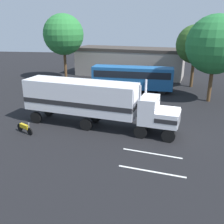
# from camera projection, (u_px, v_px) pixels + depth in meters

# --- Properties ---
(ground_plane) EXTENTS (120.00, 120.00, 0.00)m
(ground_plane) POSITION_uv_depth(u_px,v_px,m) (169.00, 135.00, 21.89)
(ground_plane) COLOR black
(lane_stripe_near) EXTENTS (4.33, 1.10, 0.01)m
(lane_stripe_near) POSITION_uv_depth(u_px,v_px,m) (152.00, 153.00, 18.79)
(lane_stripe_near) COLOR silver
(lane_stripe_near) RESTS_ON ground_plane
(lane_stripe_mid) EXTENTS (4.35, 1.02, 0.01)m
(lane_stripe_mid) POSITION_uv_depth(u_px,v_px,m) (151.00, 171.00, 16.52)
(lane_stripe_mid) COLOR silver
(lane_stripe_mid) RESTS_ON ground_plane
(semi_truck) EXTENTS (14.36, 5.50, 4.50)m
(semi_truck) POSITION_uv_depth(u_px,v_px,m) (92.00, 100.00, 22.98)
(semi_truck) COLOR white
(semi_truck) RESTS_ON ground_plane
(person_bystander) EXTENTS (0.40, 0.48, 1.63)m
(person_bystander) POSITION_uv_depth(u_px,v_px,m) (133.00, 112.00, 24.86)
(person_bystander) COLOR #2D3347
(person_bystander) RESTS_ON ground_plane
(parked_bus) EXTENTS (11.18, 3.47, 3.40)m
(parked_bus) POSITION_uv_depth(u_px,v_px,m) (132.00, 77.00, 35.08)
(parked_bus) COLOR #1E5999
(parked_bus) RESTS_ON ground_plane
(parked_car) EXTENTS (4.52, 2.11, 1.57)m
(parked_car) POSITION_uv_depth(u_px,v_px,m) (52.00, 86.00, 35.05)
(parked_car) COLOR #234C8C
(parked_car) RESTS_ON ground_plane
(motorcycle) EXTENTS (1.86, 1.17, 1.12)m
(motorcycle) POSITION_uv_depth(u_px,v_px,m) (25.00, 128.00, 22.14)
(motorcycle) COLOR black
(motorcycle) RESTS_ON ground_plane
(tree_left) EXTENTS (6.72, 6.72, 10.09)m
(tree_left) POSITION_uv_depth(u_px,v_px,m) (215.00, 45.00, 29.03)
(tree_left) COLOR brown
(tree_left) RESTS_ON ground_plane
(tree_center) EXTENTS (6.48, 6.48, 10.51)m
(tree_center) POSITION_uv_depth(u_px,v_px,m) (63.00, 35.00, 40.93)
(tree_center) COLOR brown
(tree_center) RESTS_ON ground_plane
(tree_right) EXTENTS (5.44, 5.44, 8.91)m
(tree_right) POSITION_uv_depth(u_px,v_px,m) (195.00, 44.00, 36.14)
(tree_right) COLOR brown
(tree_right) RESTS_ON ground_plane
(building_backdrop) EXTENTS (19.67, 9.92, 4.91)m
(building_backdrop) POSITION_uv_depth(u_px,v_px,m) (129.00, 61.00, 45.31)
(building_backdrop) COLOR #9E938C
(building_backdrop) RESTS_ON ground_plane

